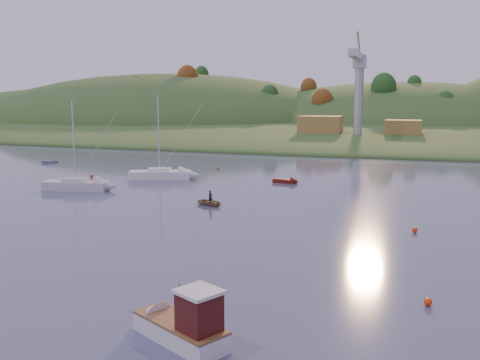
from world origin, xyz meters
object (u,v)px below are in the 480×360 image
(canoe, at_px, (210,202))
(red_tender, at_px, (289,181))
(sailboat_near, at_px, (76,184))
(grey_dinghy, at_px, (53,162))
(fishing_boat, at_px, (175,321))
(sailboat_far, at_px, (160,174))

(canoe, height_order, red_tender, red_tender)
(sailboat_near, xyz_separation_m, canoe, (20.88, -3.92, -0.42))
(grey_dinghy, bearing_deg, fishing_boat, -77.70)
(grey_dinghy, bearing_deg, canoe, -62.10)
(sailboat_near, relative_size, red_tender, 2.96)
(fishing_boat, bearing_deg, red_tender, -55.61)
(sailboat_far, bearing_deg, red_tender, -12.90)
(sailboat_far, bearing_deg, fishing_boat, -82.68)
(sailboat_far, xyz_separation_m, grey_dinghy, (-28.01, 11.55, -0.57))
(sailboat_near, height_order, canoe, sailboat_near)
(canoe, bearing_deg, sailboat_far, 65.60)
(sailboat_near, height_order, grey_dinghy, sailboat_near)
(sailboat_near, distance_m, red_tender, 29.79)
(sailboat_far, xyz_separation_m, red_tender, (19.58, 2.43, -0.53))
(canoe, bearing_deg, fishing_boat, -138.46)
(sailboat_near, xyz_separation_m, grey_dinghy, (-21.56, 23.58, -0.54))
(sailboat_near, bearing_deg, grey_dinghy, 122.04)
(sailboat_near, height_order, sailboat_far, sailboat_far)
(fishing_boat, distance_m, sailboat_near, 48.17)
(red_tender, bearing_deg, fishing_boat, -73.87)
(canoe, xyz_separation_m, grey_dinghy, (-42.43, 27.50, -0.12))
(grey_dinghy, bearing_deg, sailboat_far, -51.56)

